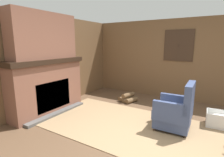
{
  "coord_description": "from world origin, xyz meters",
  "views": [
    {
      "loc": [
        0.98,
        -2.67,
        1.65
      ],
      "look_at": [
        -0.98,
        0.54,
        0.9
      ],
      "focal_mm": 28.0,
      "sensor_mm": 36.0,
      "label": 1
    }
  ],
  "objects_px": {
    "armchair": "(175,112)",
    "firewood_stack": "(128,98)",
    "oil_lamp_vase": "(27,56)",
    "laundry_basket": "(219,120)",
    "storage_case": "(52,56)"
  },
  "relations": [
    {
      "from": "oil_lamp_vase",
      "to": "storage_case",
      "type": "xyz_separation_m",
      "value": [
        0.0,
        0.67,
        -0.03
      ]
    },
    {
      "from": "laundry_basket",
      "to": "storage_case",
      "type": "bearing_deg",
      "value": -164.39
    },
    {
      "from": "oil_lamp_vase",
      "to": "laundry_basket",
      "type": "bearing_deg",
      "value": 24.87
    },
    {
      "from": "armchair",
      "to": "laundry_basket",
      "type": "distance_m",
      "value": 0.96
    },
    {
      "from": "armchair",
      "to": "storage_case",
      "type": "relative_size",
      "value": 3.62
    },
    {
      "from": "laundry_basket",
      "to": "oil_lamp_vase",
      "type": "height_order",
      "value": "oil_lamp_vase"
    },
    {
      "from": "firewood_stack",
      "to": "oil_lamp_vase",
      "type": "bearing_deg",
      "value": -122.3
    },
    {
      "from": "firewood_stack",
      "to": "oil_lamp_vase",
      "type": "height_order",
      "value": "oil_lamp_vase"
    },
    {
      "from": "armchair",
      "to": "firewood_stack",
      "type": "relative_size",
      "value": 1.85
    },
    {
      "from": "firewood_stack",
      "to": "laundry_basket",
      "type": "height_order",
      "value": "laundry_basket"
    },
    {
      "from": "oil_lamp_vase",
      "to": "armchair",
      "type": "bearing_deg",
      "value": 21.03
    },
    {
      "from": "storage_case",
      "to": "armchair",
      "type": "bearing_deg",
      "value": 8.7
    },
    {
      "from": "armchair",
      "to": "firewood_stack",
      "type": "distance_m",
      "value": 1.86
    },
    {
      "from": "firewood_stack",
      "to": "oil_lamp_vase",
      "type": "xyz_separation_m",
      "value": [
        -1.36,
        -2.15,
        1.29
      ]
    },
    {
      "from": "firewood_stack",
      "to": "laundry_basket",
      "type": "distance_m",
      "value": 2.32
    }
  ]
}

